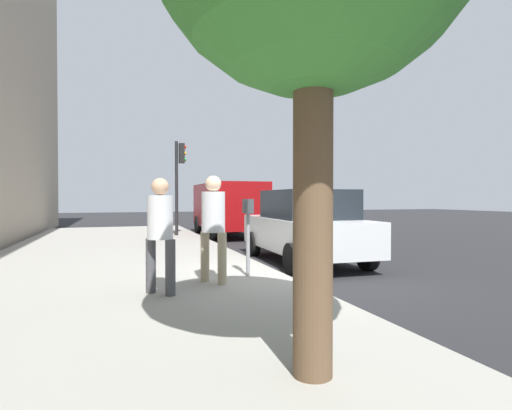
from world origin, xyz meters
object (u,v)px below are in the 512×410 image
Objects in this scene: parking_meter at (248,221)px; pedestrian_bystander at (160,226)px; traffic_signal at (179,172)px; parked_van_far at (228,206)px; pedestrian_at_meter at (213,219)px; parked_sedan_near at (305,226)px.

pedestrian_bystander reaches higher than parking_meter.
pedestrian_bystander is at bearing 170.40° from traffic_signal.
traffic_signal reaches higher than parking_meter.
pedestrian_bystander is 10.89m from parked_van_far.
traffic_signal is (-0.68, 2.10, 1.32)m from parked_van_far.
traffic_signal is (9.56, -1.62, 1.41)m from pedestrian_bystander.
pedestrian_bystander is 0.48× the size of traffic_signal.
parked_van_far is (9.70, -2.80, 0.04)m from pedestrian_at_meter.
parking_meter is at bearing -179.73° from traffic_signal.
pedestrian_bystander is 0.33× the size of parked_van_far.
parked_van_far is at bearing -72.13° from traffic_signal.
parked_van_far is 1.45× the size of traffic_signal.
traffic_signal is at bearing 0.27° from parking_meter.
pedestrian_bystander is at bearing 119.18° from parking_meter.
pedestrian_at_meter is 0.50× the size of traffic_signal.
parking_meter is 9.54m from parked_van_far.
parking_meter is 8.75m from traffic_signal.
parking_meter is 0.27× the size of parked_van_far.
parked_van_far is (7.41, -0.00, 0.36)m from parked_sedan_near.
pedestrian_bystander is at bearing 127.27° from parked_sedan_near.
parking_meter is at bearing 167.50° from parked_van_far.
pedestrian_bystander is at bearing 175.86° from pedestrian_at_meter.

